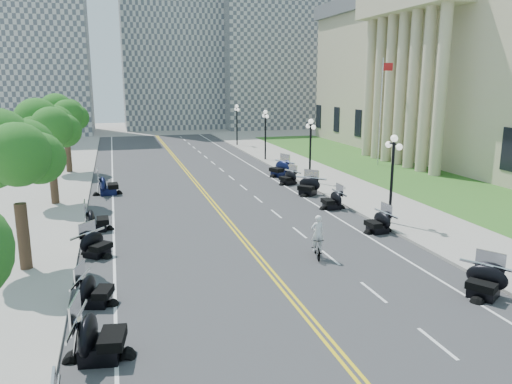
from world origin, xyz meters
TOP-DOWN VIEW (x-y plane):
  - ground at (0.00, 0.00)m, footprint 160.00×160.00m
  - road at (0.00, 10.00)m, footprint 16.00×90.00m
  - centerline_yellow_a at (-0.12, 10.00)m, footprint 0.12×90.00m
  - centerline_yellow_b at (0.12, 10.00)m, footprint 0.12×90.00m
  - edge_line_north at (6.40, 10.00)m, footprint 0.12×90.00m
  - edge_line_south at (-6.40, 10.00)m, footprint 0.12×90.00m
  - lane_dash_4 at (3.20, -8.00)m, footprint 0.12×2.00m
  - lane_dash_5 at (3.20, -4.00)m, footprint 0.12×2.00m
  - lane_dash_6 at (3.20, 0.00)m, footprint 0.12×2.00m
  - lane_dash_7 at (3.20, 4.00)m, footprint 0.12×2.00m
  - lane_dash_8 at (3.20, 8.00)m, footprint 0.12×2.00m
  - lane_dash_9 at (3.20, 12.00)m, footprint 0.12×2.00m
  - lane_dash_10 at (3.20, 16.00)m, footprint 0.12×2.00m
  - lane_dash_11 at (3.20, 20.00)m, footprint 0.12×2.00m
  - lane_dash_12 at (3.20, 24.00)m, footprint 0.12×2.00m
  - lane_dash_13 at (3.20, 28.00)m, footprint 0.12×2.00m
  - lane_dash_14 at (3.20, 32.00)m, footprint 0.12×2.00m
  - lane_dash_15 at (3.20, 36.00)m, footprint 0.12×2.00m
  - lane_dash_16 at (3.20, 40.00)m, footprint 0.12×2.00m
  - lane_dash_17 at (3.20, 44.00)m, footprint 0.12×2.00m
  - lane_dash_18 at (3.20, 48.00)m, footprint 0.12×2.00m
  - lane_dash_19 at (3.20, 52.00)m, footprint 0.12×2.00m
  - sidewalk_north at (10.50, 10.00)m, footprint 5.00×90.00m
  - sidewalk_south at (-10.50, 10.00)m, footprint 5.00×90.00m
  - lawn at (17.50, 18.00)m, footprint 9.00×60.00m
  - civic_building at (32.00, 22.00)m, footprint 26.00×51.00m
  - distant_block_a at (-18.00, 62.00)m, footprint 18.00×14.00m
  - distant_block_b at (4.00, 68.00)m, footprint 16.00×12.00m
  - distant_block_c at (22.00, 65.00)m, footprint 20.00×14.00m
  - street_lamp_2 at (8.60, 4.00)m, footprint 0.50×1.20m
  - street_lamp_3 at (8.60, 16.00)m, footprint 0.50×1.20m
  - street_lamp_4 at (8.60, 28.00)m, footprint 0.50×1.20m
  - street_lamp_5 at (8.60, 40.00)m, footprint 0.50×1.20m
  - flagpole at (18.00, 22.00)m, footprint 1.10×0.20m
  - tree_2 at (-10.00, 2.00)m, footprint 4.80×4.80m
  - tree_3 at (-10.00, 14.00)m, footprint 4.80×4.80m
  - tree_4 at (-10.00, 26.00)m, footprint 4.80×4.80m
  - motorcycle_n_4 at (6.95, -5.52)m, footprint 2.67×2.67m
  - motorcycle_n_6 at (7.23, 2.88)m, footprint 1.95×1.95m
  - motorcycle_n_7 at (6.97, 8.19)m, footprint 1.84×1.84m
  - motorcycle_n_8 at (6.98, 12.30)m, footprint 2.86×2.86m
  - motorcycle_n_9 at (6.84, 16.17)m, footprint 2.22×2.22m
  - motorcycle_n_10 at (7.26, 19.50)m, footprint 2.81×2.81m
  - motorcycle_s_4 at (-6.82, -6.01)m, footprint 2.54×2.54m
  - motorcycle_s_5 at (-7.07, -2.22)m, footprint 2.24×2.24m
  - motorcycle_s_6 at (-7.16, 3.17)m, footprint 2.58×2.58m
  - motorcycle_s_7 at (-7.25, 7.38)m, footprint 2.04×2.04m
  - motorcycle_s_9 at (-6.70, 16.34)m, footprint 2.34×2.34m
  - bicycle at (2.59, 0.15)m, footprint 0.87×1.75m
  - cyclist_rider at (2.59, 0.15)m, footprint 0.61×0.40m

SIDE VIEW (x-z plane):
  - ground at x=0.00m, z-range 0.00..0.00m
  - road at x=0.00m, z-range 0.00..0.01m
  - centerline_yellow_a at x=-0.12m, z-range 0.01..0.01m
  - centerline_yellow_b at x=0.12m, z-range 0.01..0.01m
  - edge_line_north at x=6.40m, z-range 0.01..0.01m
  - edge_line_south at x=-6.40m, z-range 0.01..0.01m
  - lane_dash_4 at x=3.20m, z-range 0.01..0.01m
  - lane_dash_5 at x=3.20m, z-range 0.01..0.01m
  - lane_dash_6 at x=3.20m, z-range 0.01..0.01m
  - lane_dash_7 at x=3.20m, z-range 0.01..0.01m
  - lane_dash_8 at x=3.20m, z-range 0.01..0.01m
  - lane_dash_9 at x=3.20m, z-range 0.01..0.01m
  - lane_dash_10 at x=3.20m, z-range 0.01..0.01m
  - lane_dash_11 at x=3.20m, z-range 0.01..0.01m
  - lane_dash_12 at x=3.20m, z-range 0.01..0.01m
  - lane_dash_13 at x=3.20m, z-range 0.01..0.01m
  - lane_dash_14 at x=3.20m, z-range 0.01..0.01m
  - lane_dash_15 at x=3.20m, z-range 0.01..0.01m
  - lane_dash_16 at x=3.20m, z-range 0.01..0.01m
  - lane_dash_17 at x=3.20m, z-range 0.01..0.01m
  - lane_dash_18 at x=3.20m, z-range 0.01..0.01m
  - lane_dash_19 at x=3.20m, z-range 0.01..0.01m
  - lawn at x=17.50m, z-range 0.00..0.10m
  - sidewalk_north at x=10.50m, z-range 0.00..0.15m
  - sidewalk_south at x=-10.50m, z-range 0.00..0.15m
  - bicycle at x=2.59m, z-range 0.00..1.01m
  - motorcycle_n_9 at x=6.84m, z-range 0.00..1.24m
  - motorcycle_s_5 at x=-7.07m, z-range 0.00..1.26m
  - motorcycle_n_6 at x=7.23m, z-range 0.00..1.26m
  - motorcycle_s_6 at x=-7.16m, z-range 0.00..1.28m
  - motorcycle_n_7 at x=6.97m, z-range 0.00..1.28m
  - motorcycle_n_4 at x=6.95m, z-range 0.00..1.35m
  - motorcycle_s_7 at x=-7.25m, z-range 0.00..1.37m
  - motorcycle_n_8 at x=6.98m, z-range 0.00..1.42m
  - motorcycle_n_10 at x=7.26m, z-range 0.00..1.52m
  - motorcycle_s_9 at x=-6.70m, z-range 0.00..1.55m
  - motorcycle_s_4 at x=-6.82m, z-range 0.00..1.56m
  - cyclist_rider at x=2.59m, z-range 1.01..2.70m
  - street_lamp_2 at x=8.60m, z-range 0.15..5.05m
  - street_lamp_3 at x=8.60m, z-range 0.15..5.05m
  - street_lamp_4 at x=8.60m, z-range 0.15..5.05m
  - street_lamp_5 at x=8.60m, z-range 0.15..5.05m
  - tree_2 at x=-10.00m, z-range 0.15..9.35m
  - tree_3 at x=-10.00m, z-range 0.15..9.35m
  - tree_4 at x=-10.00m, z-range 0.15..9.35m
  - flagpole at x=18.00m, z-range 0.00..10.00m
  - civic_building at x=32.00m, z-range 0.00..17.80m
  - distant_block_c at x=22.00m, z-range 0.00..22.00m
  - distant_block_a at x=-18.00m, z-range 0.00..26.00m
  - distant_block_b at x=4.00m, z-range 0.00..30.00m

